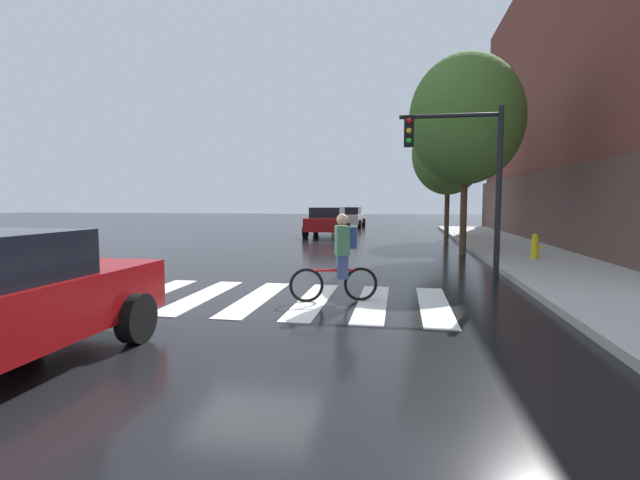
{
  "coord_description": "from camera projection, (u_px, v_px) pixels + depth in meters",
  "views": [
    {
      "loc": [
        2.84,
        -8.6,
        1.93
      ],
      "look_at": [
        1.18,
        0.88,
        1.11
      ],
      "focal_mm": 25.79,
      "sensor_mm": 36.0,
      "label": 1
    }
  ],
  "objects": [
    {
      "name": "ground_plane",
      "position": [
        254.0,
        299.0,
        9.09
      ],
      "size": [
        120.0,
        120.0,
        0.0
      ],
      "primitive_type": "plane",
      "color": "black"
    },
    {
      "name": "fire_hydrant",
      "position": [
        535.0,
        247.0,
        14.13
      ],
      "size": [
        0.33,
        0.22,
        0.78
      ],
      "color": "gold",
      "rests_on": "sidewalk"
    },
    {
      "name": "sedan_mid",
      "position": [
        328.0,
        221.0,
        25.46
      ],
      "size": [
        2.18,
        4.6,
        1.58
      ],
      "color": "maroon",
      "rests_on": "ground"
    },
    {
      "name": "street_tree_near",
      "position": [
        466.0,
        120.0,
        16.31
      ],
      "size": [
        4.01,
        4.01,
        7.13
      ],
      "color": "#4C3823",
      "rests_on": "ground"
    },
    {
      "name": "street_tree_mid",
      "position": [
        448.0,
        154.0,
        22.83
      ],
      "size": [
        3.56,
        3.56,
        6.33
      ],
      "color": "#4C3823",
      "rests_on": "ground"
    },
    {
      "name": "traffic_light_near",
      "position": [
        464.0,
        163.0,
        11.2
      ],
      "size": [
        2.47,
        0.28,
        4.2
      ],
      "color": "black",
      "rests_on": "ground"
    },
    {
      "name": "sedan_far",
      "position": [
        349.0,
        217.0,
        33.09
      ],
      "size": [
        2.12,
        4.37,
        1.5
      ],
      "color": "#B7B7BC",
      "rests_on": "ground"
    },
    {
      "name": "cyclist",
      "position": [
        340.0,
        258.0,
        8.76
      ],
      "size": [
        1.65,
        0.55,
        1.69
      ],
      "color": "black",
      "rests_on": "ground"
    },
    {
      "name": "crosswalk_stripes",
      "position": [
        229.0,
        297.0,
        9.18
      ],
      "size": [
        8.56,
        3.32,
        0.01
      ],
      "color": "silver",
      "rests_on": "ground"
    }
  ]
}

